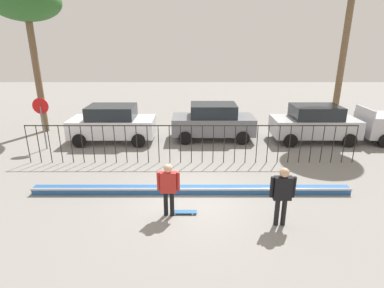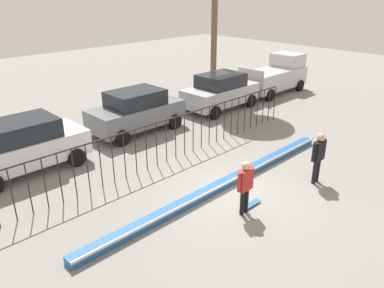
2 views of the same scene
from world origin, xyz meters
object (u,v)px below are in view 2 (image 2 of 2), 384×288
Objects in this scene: skateboarder at (245,183)px; parked_car_gray at (136,111)px; pickup_truck at (275,75)px; camera_operator at (319,153)px; parked_car_silver at (221,91)px; skateboard at (251,204)px; parked_car_white at (23,145)px.

parked_car_gray is (1.82, 7.64, -0.04)m from skateboarder.
parked_car_gray reaches higher than skateboarder.
skateboarder is 0.36× the size of pickup_truck.
camera_operator is 0.41× the size of parked_car_silver.
skateboarder is at bearing -131.81° from parked_car_silver.
camera_operator reaches higher than skateboard.
skateboarder is at bearing 178.67° from skateboard.
camera_operator is 0.38× the size of pickup_truck.
parked_car_gray is at bearing 93.20° from skateboarder.
pickup_truck is at bearing 1.96° from parked_car_silver.
skateboard is at bearing -64.66° from parked_car_white.
parked_car_white is (-3.41, 7.21, -0.04)m from skateboarder.
skateboard is 0.45× the size of camera_operator.
parked_car_white is 10.45m from parked_car_silver.
skateboarder is 14.04m from pickup_truck.
parked_car_gray is 1.00× the size of parked_car_silver.
pickup_truck is at bearing 47.36° from skateboarder.
camera_operator is 11.72m from pickup_truck.
parked_car_white is 1.00× the size of parked_car_silver.
parked_car_white is at bearing 106.81° from skateboard.
parked_car_white is at bearing -175.91° from parked_car_gray.
skateboard is 0.19× the size of parked_car_gray.
skateboarder is at bearing -103.94° from parked_car_gray.
skateboarder is at bearing -143.61° from pickup_truck.
parked_car_white and parked_car_gray have the same top height.
camera_operator is at bearing -113.85° from parked_car_silver.
parked_car_silver reaches higher than camera_operator.
parked_car_white is 1.00× the size of parked_car_gray.
skateboard is at bearing 26.84° from skateboarder.
skateboard is at bearing -142.95° from pickup_truck.
pickup_truck is (10.25, -0.45, 0.06)m from parked_car_gray.
parked_car_silver is at bearing 35.70° from skateboard.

